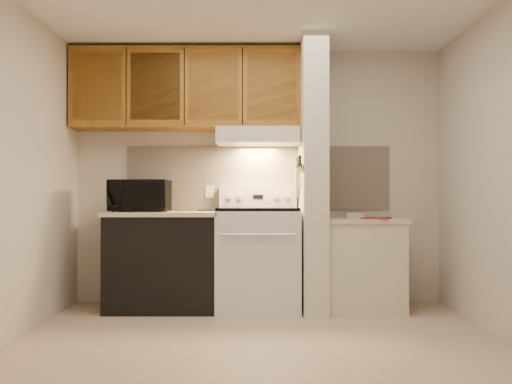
{
  "coord_description": "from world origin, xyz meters",
  "views": [
    {
      "loc": [
        -0.0,
        -3.89,
        1.04
      ],
      "look_at": [
        -0.02,
        0.75,
        1.09
      ],
      "focal_mm": 38.0,
      "sensor_mm": 36.0,
      "label": 1
    }
  ],
  "objects": [
    {
      "name": "range_knob_right_inner",
      "position": [
        0.18,
        1.4,
        1.05
      ],
      "size": [
        0.05,
        0.02,
        0.05
      ],
      "primitive_type": "cylinder",
      "rotation": [
        1.57,
        0.0,
        0.0
      ],
      "color": "silver",
      "rests_on": "range_backguard"
    },
    {
      "name": "cooktop",
      "position": [
        0.0,
        1.16,
        0.94
      ],
      "size": [
        0.74,
        0.64,
        0.03
      ],
      "primitive_type": "cube",
      "color": "black",
      "rests_on": "range_body"
    },
    {
      "name": "wall_left",
      "position": [
        -1.8,
        0.0,
        1.25
      ],
      "size": [
        0.02,
        3.0,
        2.5
      ],
      "primitive_type": "cube",
      "color": "beige",
      "rests_on": "floor"
    },
    {
      "name": "knife_blade_c",
      "position": [
        0.38,
        1.11,
        1.2
      ],
      "size": [
        0.01,
        0.04,
        0.2
      ],
      "primitive_type": "cube",
      "color": "silver",
      "rests_on": "knife_strip"
    },
    {
      "name": "wall_right",
      "position": [
        1.8,
        0.0,
        1.25
      ],
      "size": [
        0.02,
        3.0,
        2.5
      ],
      "primitive_type": "cube",
      "color": "beige",
      "rests_on": "floor"
    },
    {
      "name": "floor",
      "position": [
        0.0,
        0.0,
        0.0
      ],
      "size": [
        3.6,
        3.6,
        0.0
      ],
      "primitive_type": "plane",
      "color": "#C2AC92",
      "rests_on": "ground"
    },
    {
      "name": "wall_back",
      "position": [
        0.0,
        1.5,
        1.25
      ],
      "size": [
        3.6,
        2.5,
        0.02
      ],
      "primitive_type": "cube",
      "rotation": [
        1.57,
        0.0,
        0.0
      ],
      "color": "beige",
      "rests_on": "floor"
    },
    {
      "name": "teal_jar",
      "position": [
        -1.2,
        1.39,
        0.96
      ],
      "size": [
        0.09,
        0.09,
        0.09
      ],
      "primitive_type": "cylinder",
      "rotation": [
        0.0,
        0.0,
        -0.15
      ],
      "color": "#2C6E66",
      "rests_on": "left_countertop"
    },
    {
      "name": "range_body",
      "position": [
        0.0,
        1.16,
        0.46
      ],
      "size": [
        0.76,
        0.65,
        0.92
      ],
      "primitive_type": "cube",
      "color": "silver",
      "rests_on": "floor"
    },
    {
      "name": "knife_handle_b",
      "position": [
        0.38,
        1.03,
        1.37
      ],
      "size": [
        0.02,
        0.02,
        0.1
      ],
      "primitive_type": "cylinder",
      "color": "black",
      "rests_on": "knife_strip"
    },
    {
      "name": "cab_door_c",
      "position": [
        -0.42,
        1.17,
        2.08
      ],
      "size": [
        0.46,
        0.01,
        0.63
      ],
      "primitive_type": "cube",
      "color": "#925D1F",
      "rests_on": "upper_cabinets"
    },
    {
      "name": "right_countertop",
      "position": [
        0.97,
        1.15,
        0.83
      ],
      "size": [
        0.74,
        0.64,
        0.04
      ],
      "primitive_type": "cube",
      "color": "beige",
      "rests_on": "right_cab_base"
    },
    {
      "name": "knife_handle_c",
      "position": [
        0.38,
        1.1,
        1.37
      ],
      "size": [
        0.02,
        0.02,
        0.1
      ],
      "primitive_type": "cylinder",
      "color": "black",
      "rests_on": "knife_strip"
    },
    {
      "name": "right_cab_base",
      "position": [
        0.97,
        1.15,
        0.4
      ],
      "size": [
        0.7,
        0.6,
        0.81
      ],
      "primitive_type": "cube",
      "color": "beige",
      "rests_on": "floor"
    },
    {
      "name": "dishwasher_front",
      "position": [
        -0.88,
        1.17,
        0.43
      ],
      "size": [
        1.0,
        0.63,
        0.87
      ],
      "primitive_type": "cube",
      "color": "black",
      "rests_on": "floor"
    },
    {
      "name": "knife_blade_e",
      "position": [
        0.38,
        1.26,
        1.21
      ],
      "size": [
        0.01,
        0.04,
        0.18
      ],
      "primitive_type": "cube",
      "color": "silver",
      "rests_on": "knife_strip"
    },
    {
      "name": "range_backguard",
      "position": [
        0.0,
        1.44,
        1.05
      ],
      "size": [
        0.76,
        0.08,
        0.2
      ],
      "primitive_type": "cube",
      "color": "silver",
      "rests_on": "range_body"
    },
    {
      "name": "red_folder",
      "position": [
        1.07,
        1.0,
        0.86
      ],
      "size": [
        0.34,
        0.38,
        0.01
      ],
      "primitive_type": "cube",
      "rotation": [
        0.0,
        0.0,
        -0.41
      ],
      "color": "maroon",
      "rests_on": "right_countertop"
    },
    {
      "name": "partition_pillar",
      "position": [
        0.51,
        1.15,
        1.25
      ],
      "size": [
        0.22,
        0.7,
        2.5
      ],
      "primitive_type": "cube",
      "color": "beige",
      "rests_on": "floor"
    },
    {
      "name": "cab_door_d",
      "position": [
        0.13,
        1.17,
        2.08
      ],
      "size": [
        0.46,
        0.01,
        0.63
      ],
      "primitive_type": "cube",
      "color": "#925D1F",
      "rests_on": "upper_cabinets"
    },
    {
      "name": "knife_blade_d",
      "position": [
        0.38,
        1.19,
        1.22
      ],
      "size": [
        0.01,
        0.04,
        0.16
      ],
      "primitive_type": "cube",
      "color": "silver",
      "rests_on": "knife_strip"
    },
    {
      "name": "oven_mitt",
      "position": [
        0.38,
        1.32,
        1.17
      ],
      "size": [
        0.03,
        0.1,
        0.25
      ],
      "primitive_type": "cube",
      "color": "slate",
      "rests_on": "partition_pillar"
    },
    {
      "name": "cab_door_b",
      "position": [
        -0.96,
        1.17,
        2.08
      ],
      "size": [
        0.46,
        0.01,
        0.63
      ],
      "primitive_type": "cube",
      "color": "#925D1F",
      "rests_on": "upper_cabinets"
    },
    {
      "name": "range_knob_left_inner",
      "position": [
        -0.18,
        1.4,
        1.05
      ],
      "size": [
        0.05,
        0.02,
        0.05
      ],
      "primitive_type": "cylinder",
      "rotation": [
        1.57,
        0.0,
        0.0
      ],
      "color": "silver",
      "rests_on": "range_backguard"
    },
    {
      "name": "knife_handle_e",
      "position": [
        0.38,
        1.25,
        1.37
      ],
      "size": [
        0.02,
        0.02,
        0.1
      ],
      "primitive_type": "cylinder",
      "color": "black",
      "rests_on": "knife_strip"
    },
    {
      "name": "cab_gap_c",
      "position": [
        -0.14,
        1.16,
        2.08
      ],
      "size": [
        0.01,
        0.01,
        0.73
      ],
      "primitive_type": "cube",
      "color": "black",
      "rests_on": "upper_cabinets"
    },
    {
      "name": "oven_handle",
      "position": [
        0.0,
        0.8,
        0.72
      ],
      "size": [
        0.65,
        0.02,
        0.02
      ],
      "primitive_type": "cylinder",
      "rotation": [
        0.0,
        1.57,
        0.0
      ],
      "color": "silver",
      "rests_on": "range_body"
    },
    {
      "name": "knife_strip",
      "position": [
        0.39,
        1.1,
        1.32
      ],
      "size": [
        0.02,
        0.42,
        0.04
      ],
      "primitive_type": "cube",
      "color": "black",
      "rests_on": "partition_pillar"
    },
    {
      "name": "cab_gap_b",
      "position": [
        -0.69,
        1.16,
        2.08
      ],
      "size": [
        0.01,
        0.01,
        0.73
      ],
      "primitive_type": "cube",
      "color": "black",
      "rests_on": "upper_cabinets"
    },
    {
      "name": "knife_blade_b",
      "position": [
        0.38,
        1.02,
        1.21
      ],
      "size": [
        0.01,
        0.04,
        0.18
      ],
      "primitive_type": "cube",
      "color": "silver",
      "rests_on": "knife_strip"
    },
    {
      "name": "backsplash",
      "position": [
        0.0,
        1.49,
        1.24
      ],
      "size": [
        2.6,
        0.02,
        0.63
      ],
      "primitive_type": "cube",
      "color": "beige",
      "rests_on": "wall_back"
    },
    {
      "name": "range_knob_left_outer",
      "position": [
        -0.28,
        1.4,
        1.05
      ],
      "size": [
        0.05,
        0.02,
        0.05
      ],
      "primitive_type": "cylinder",
      "rotation": [
        1.57,
        0.0,
        0.0
      ],
      "color": "silver",
      "rests_on": "range_backguard"
    },
    {
      "name": "outlet",
      "position": [
        -0.48,
        1.48,
        1.1
      ],
      "size": [
        0.08,
        0.01,
        0.12
      ],
      "primitive_type": "cube",
      "color": "beige",
      "rests_on": "backsplash"
    },
    {
      "name": "range_hood",
      "position": [
        0.0,
        1.28,
        1.62
      ],
      "size": [
        0.78,
        0.44,
        0.15
      ],
      "primitive_type": "cube",
      "color": "beige",
      "rests_on": "upper_cabinets"
    },
    {
      "name": "left_countertop",
      "position": [
        -0.88,
        1.17,
        0.89
      ],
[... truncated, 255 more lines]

